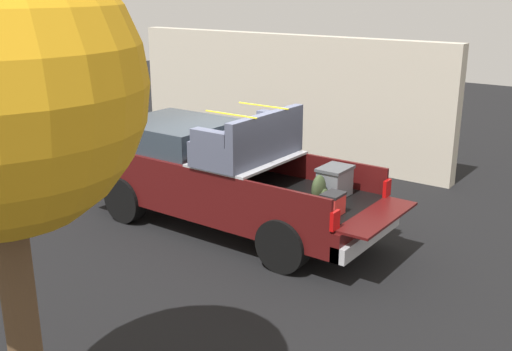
{
  "coord_description": "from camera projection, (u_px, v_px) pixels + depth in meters",
  "views": [
    {
      "loc": [
        -6.37,
        7.95,
        4.19
      ],
      "look_at": [
        -0.6,
        0.0,
        1.1
      ],
      "focal_mm": 42.21,
      "sensor_mm": 36.0,
      "label": 1
    }
  ],
  "objects": [
    {
      "name": "ground_plane",
      "position": [
        229.0,
        227.0,
        10.96
      ],
      "size": [
        40.0,
        40.0,
        0.0
      ],
      "primitive_type": "plane",
      "color": "black"
    },
    {
      "name": "building_facade",
      "position": [
        282.0,
        96.0,
        15.23
      ],
      "size": [
        8.99,
        0.36,
        3.08
      ],
      "primitive_type": "cube",
      "color": "beige",
      "rests_on": "ground_plane"
    },
    {
      "name": "pickup_truck",
      "position": [
        214.0,
        173.0,
        10.87
      ],
      "size": [
        6.05,
        2.06,
        2.23
      ],
      "color": "#470F0F",
      "rests_on": "ground_plane"
    }
  ]
}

